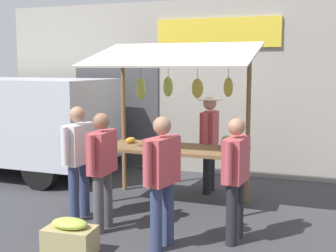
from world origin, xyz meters
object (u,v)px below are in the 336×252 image
at_px(shopper_with_ponytail, 102,164).
at_px(shopper_in_striped_shirt, 236,172).
at_px(shopper_with_shopping_bag, 78,155).
at_px(market_stall, 176,105).
at_px(produce_crate_near, 70,238).
at_px(vendor_with_sunhat, 209,136).
at_px(shopper_in_grey_tee, 162,174).

distance_m(shopper_with_ponytail, shopper_in_striped_shirt, 1.71).
bearing_deg(shopper_with_shopping_bag, market_stall, -37.88).
distance_m(market_stall, shopper_in_striped_shirt, 1.87).
relative_size(shopper_with_ponytail, shopper_in_striped_shirt, 1.01).
height_order(shopper_with_ponytail, produce_crate_near, shopper_with_ponytail).
relative_size(shopper_in_striped_shirt, produce_crate_near, 2.54).
distance_m(shopper_in_striped_shirt, produce_crate_near, 2.08).
xyz_separation_m(vendor_with_sunhat, shopper_in_grey_tee, (-0.09, 2.48, -0.06)).
relative_size(shopper_in_grey_tee, produce_crate_near, 2.61).
xyz_separation_m(market_stall, shopper_with_shopping_bag, (1.03, 1.18, -0.63)).
bearing_deg(shopper_with_ponytail, shopper_with_shopping_bag, 59.81).
xyz_separation_m(market_stall, vendor_with_sunhat, (-0.34, -0.72, -0.58)).
bearing_deg(shopper_with_shopping_bag, shopper_with_ponytail, -115.68).
bearing_deg(market_stall, vendor_with_sunhat, -115.43).
relative_size(shopper_with_shopping_bag, shopper_in_striped_shirt, 1.04).
distance_m(vendor_with_sunhat, shopper_in_striped_shirt, 2.18).
height_order(shopper_with_ponytail, shopper_with_shopping_bag, shopper_with_shopping_bag).
relative_size(shopper_in_grey_tee, shopper_in_striped_shirt, 1.03).
xyz_separation_m(shopper_with_shopping_bag, shopper_in_striped_shirt, (-2.22, 0.09, -0.04)).
bearing_deg(vendor_with_sunhat, shopper_with_shopping_bag, -37.26).
bearing_deg(shopper_with_ponytail, shopper_in_grey_tee, -108.39).
relative_size(market_stall, vendor_with_sunhat, 1.54).
bearing_deg(vendor_with_sunhat, shopper_in_striped_shirt, 21.46).
bearing_deg(shopper_in_grey_tee, market_stall, 26.63).
xyz_separation_m(shopper_in_grey_tee, shopper_in_striped_shirt, (-0.76, -0.48, -0.03)).
xyz_separation_m(market_stall, produce_crate_near, (0.50, 2.28, -1.35)).
bearing_deg(produce_crate_near, shopper_in_striped_shirt, -149.40).
xyz_separation_m(market_stall, shopper_in_striped_shirt, (-1.19, 1.28, -0.67)).
distance_m(vendor_with_sunhat, shopper_in_grey_tee, 2.48).
xyz_separation_m(shopper_in_striped_shirt, produce_crate_near, (1.69, 1.00, -0.67)).
height_order(vendor_with_sunhat, shopper_in_striped_shirt, vendor_with_sunhat).
xyz_separation_m(vendor_with_sunhat, shopper_in_striped_shirt, (-0.85, 2.00, -0.09)).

